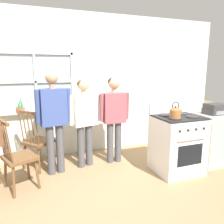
# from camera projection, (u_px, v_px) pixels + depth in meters

# --- Properties ---
(ground_plane) EXTENTS (16.00, 16.00, 0.00)m
(ground_plane) POSITION_uv_depth(u_px,v_px,m) (93.00, 186.00, 3.14)
(ground_plane) COLOR #937551
(wall_back) EXTENTS (6.40, 0.16, 2.70)m
(wall_back) POSITION_uv_depth(u_px,v_px,m) (74.00, 86.00, 4.18)
(wall_back) COLOR silver
(wall_back) RESTS_ON ground_plane
(chair_by_window) EXTENTS (0.53, 0.54, 1.01)m
(chair_by_window) POSITION_uv_depth(u_px,v_px,m) (18.00, 158.00, 3.00)
(chair_by_window) COLOR brown
(chair_by_window) RESTS_ON ground_plane
(chair_center_cluster) EXTENTS (0.58, 0.58, 1.01)m
(chair_center_cluster) POSITION_uv_depth(u_px,v_px,m) (37.00, 142.00, 3.65)
(chair_center_cluster) COLOR brown
(chair_center_cluster) RESTS_ON ground_plane
(person_elderly_left) EXTENTS (0.55, 0.26, 1.63)m
(person_elderly_left) POSITION_uv_depth(u_px,v_px,m) (54.00, 114.00, 3.37)
(person_elderly_left) COLOR #4C4C51
(person_elderly_left) RESTS_ON ground_plane
(person_teen_center) EXTENTS (0.57, 0.31, 1.50)m
(person_teen_center) POSITION_uv_depth(u_px,v_px,m) (84.00, 115.00, 3.65)
(person_teen_center) COLOR #4C4C51
(person_teen_center) RESTS_ON ground_plane
(person_adult_right) EXTENTS (0.54, 0.23, 1.53)m
(person_adult_right) POSITION_uv_depth(u_px,v_px,m) (114.00, 112.00, 3.81)
(person_adult_right) COLOR #4C4C51
(person_adult_right) RESTS_ON ground_plane
(stove) EXTENTS (0.72, 0.68, 1.08)m
(stove) POSITION_uv_depth(u_px,v_px,m) (177.00, 143.00, 3.54)
(stove) COLOR white
(stove) RESTS_ON ground_plane
(kettle) EXTENTS (0.21, 0.17, 0.25)m
(kettle) POSITION_uv_depth(u_px,v_px,m) (175.00, 112.00, 3.26)
(kettle) COLOR #A86638
(kettle) RESTS_ON stove
(potted_plant) EXTENTS (0.15, 0.15, 0.31)m
(potted_plant) POSITION_uv_depth(u_px,v_px,m) (20.00, 108.00, 3.83)
(potted_plant) COLOR #935B3D
(potted_plant) RESTS_ON wall_back
(side_counter) EXTENTS (0.55, 0.50, 0.90)m
(side_counter) POSITION_uv_depth(u_px,v_px,m) (212.00, 139.00, 3.84)
(side_counter) COLOR beige
(side_counter) RESTS_ON ground_plane
(stereo) EXTENTS (0.34, 0.29, 0.18)m
(stereo) POSITION_uv_depth(u_px,v_px,m) (215.00, 109.00, 3.72)
(stereo) COLOR #38383A
(stereo) RESTS_ON side_counter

